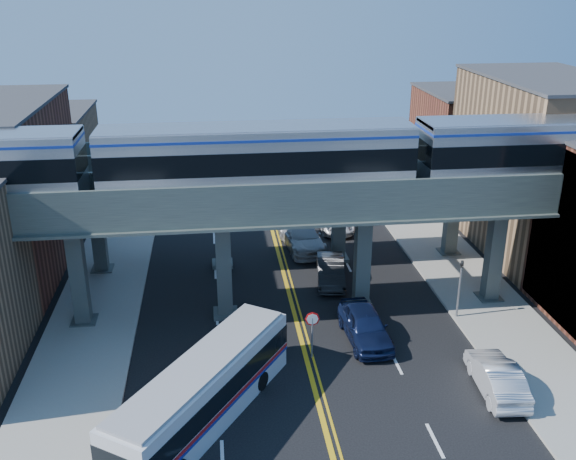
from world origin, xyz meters
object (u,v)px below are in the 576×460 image
object	(u,v)px
transit_bus	(204,392)
car_lane_b	(331,271)
car_lane_a	(365,325)
transit_train	(257,157)
car_lane_d	(302,236)
traffic_signal	(460,283)
stop_sign	(312,327)
car_parked_curb	(497,377)
car_lane_c	(333,220)

from	to	relation	value
transit_bus	car_lane_b	world-z (taller)	transit_bus
transit_bus	car_lane_a	distance (m)	10.36
transit_train	car_lane_d	xyz separation A→B (m)	(3.79, 9.41, -8.54)
traffic_signal	car_lane_b	size ratio (longest dim) A/B	0.85
transit_train	car_lane_a	world-z (taller)	transit_train
car_lane_a	car_lane_b	world-z (taller)	car_lane_a
stop_sign	traffic_signal	xyz separation A→B (m)	(8.90, 3.00, 0.54)
transit_train	car_parked_curb	world-z (taller)	transit_train
car_lane_a	car_lane_b	size ratio (longest dim) A/B	1.08
car_lane_d	car_parked_curb	bearing A→B (deg)	-76.99
traffic_signal	car_lane_b	world-z (taller)	traffic_signal
car_lane_a	car_lane_d	distance (m)	13.14
transit_train	car_parked_curb	xyz separation A→B (m)	(10.49, -8.92, -8.64)
transit_bus	car_parked_curb	xyz separation A→B (m)	(13.69, 0.49, -0.68)
car_lane_a	car_lane_c	world-z (taller)	car_lane_a
transit_bus	car_lane_b	xyz separation A→B (m)	(8.04, 12.98, -0.68)
car_lane_b	car_lane_c	size ratio (longest dim) A/B	0.94
traffic_signal	transit_bus	xyz separation A→B (m)	(-14.39, -7.41, -0.83)
traffic_signal	car_lane_d	world-z (taller)	traffic_signal
transit_bus	car_lane_d	world-z (taller)	transit_bus
traffic_signal	car_lane_a	distance (m)	6.19
traffic_signal	transit_train	bearing A→B (deg)	169.87
car_lane_b	car_lane_d	world-z (taller)	car_lane_d
traffic_signal	car_lane_a	bearing A→B (deg)	-164.24
transit_bus	car_lane_c	distance (m)	24.37
car_lane_d	stop_sign	bearing A→B (deg)	-103.01
car_lane_b	traffic_signal	bearing A→B (deg)	-33.40
stop_sign	car_lane_b	bearing A→B (deg)	73.43
car_lane_a	car_lane_c	xyz separation A→B (m)	(1.34, 16.47, -0.17)
stop_sign	transit_train	bearing A→B (deg)	114.63
car_lane_d	car_lane_c	bearing A→B (deg)	42.23
car_lane_b	transit_bus	bearing A→B (deg)	-113.89
traffic_signal	car_lane_a	world-z (taller)	traffic_signal
car_lane_a	traffic_signal	bearing A→B (deg)	12.70
car_lane_d	transit_train	bearing A→B (deg)	-119.02
car_lane_c	traffic_signal	bearing A→B (deg)	-78.97
car_lane_a	car_parked_curb	world-z (taller)	car_lane_a
car_lane_a	car_lane_d	world-z (taller)	car_lane_d
traffic_signal	car_parked_curb	distance (m)	7.12
transit_bus	stop_sign	bearing A→B (deg)	-17.31
car_lane_c	transit_bus	bearing A→B (deg)	-119.75
stop_sign	car_lane_c	xyz separation A→B (m)	(4.45, 17.83, -1.04)
car_lane_a	car_lane_d	bearing A→B (deg)	93.94
stop_sign	transit_bus	distance (m)	7.04
transit_train	car_lane_b	distance (m)	10.53
transit_bus	car_parked_curb	world-z (taller)	transit_bus
car_lane_b	car_lane_d	bearing A→B (deg)	108.09
stop_sign	car_parked_curb	world-z (taller)	stop_sign
stop_sign	car_lane_a	size ratio (longest dim) A/B	0.50
transit_bus	traffic_signal	bearing A→B (deg)	-28.85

